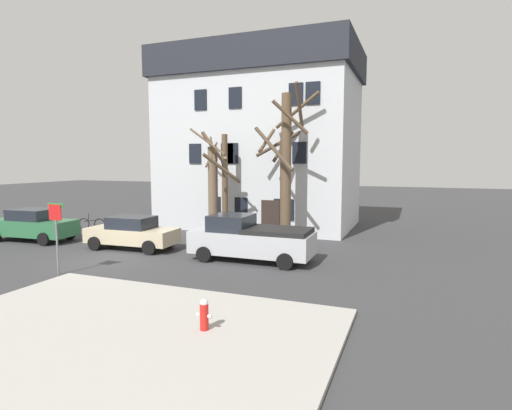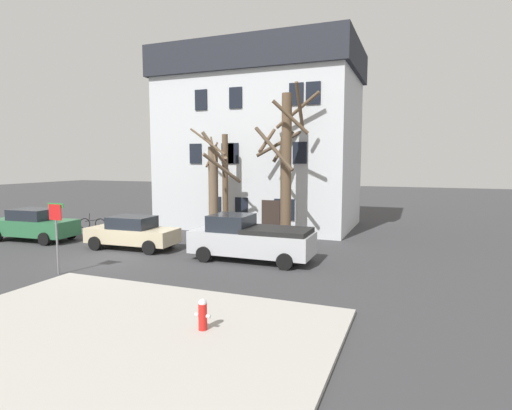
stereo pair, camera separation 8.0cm
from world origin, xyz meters
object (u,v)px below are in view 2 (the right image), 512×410
at_px(tree_bare_mid, 223,181).
at_px(car_beige_sedan, 132,233).
at_px(tree_bare_near, 214,189).
at_px(tree_bare_far, 284,184).
at_px(building_main, 261,139).
at_px(pickup_truck_silver, 251,239).
at_px(street_sign_pole, 56,225).
at_px(fire_hydrant, 203,314).
at_px(tree_bare_end, 287,163).
at_px(bicycle_leaning, 93,224).
at_px(car_green_sedan, 34,225).

relative_size(tree_bare_mid, car_beige_sedan, 1.34).
distance_m(tree_bare_near, tree_bare_far, 4.07).
relative_size(building_main, tree_bare_mid, 2.07).
relative_size(building_main, pickup_truck_silver, 2.38).
xyz_separation_m(tree_bare_near, street_sign_pole, (-2.15, -8.94, -0.87)).
distance_m(tree_bare_mid, fire_hydrant, 13.52).
bearing_deg(tree_bare_end, tree_bare_near, 179.49).
xyz_separation_m(tree_bare_end, bicycle_leaning, (-12.90, -0.10, -3.89)).
height_order(tree_bare_near, car_green_sedan, tree_bare_near).
bearing_deg(car_beige_sedan, pickup_truck_silver, -0.72).
height_order(tree_bare_mid, tree_bare_far, tree_bare_mid).
bearing_deg(building_main, street_sign_pole, -101.08).
relative_size(pickup_truck_silver, bicycle_leaning, 3.15).
relative_size(car_green_sedan, street_sign_pole, 1.76).
xyz_separation_m(fire_hydrant, street_sign_pole, (-7.82, 2.82, 1.40)).
height_order(tree_bare_far, bicycle_leaning, tree_bare_far).
height_order(building_main, car_beige_sedan, building_main).
relative_size(car_green_sedan, fire_hydrant, 6.10).
distance_m(building_main, tree_bare_far, 6.91).
bearing_deg(tree_bare_far, pickup_truck_silver, -92.58).
relative_size(building_main, fire_hydrant, 16.01).
height_order(tree_bare_far, fire_hydrant, tree_bare_far).
xyz_separation_m(tree_bare_mid, tree_bare_end, (3.86, -0.43, 1.06)).
bearing_deg(pickup_truck_silver, car_beige_sedan, 179.28).
bearing_deg(car_green_sedan, tree_bare_mid, 26.57).
height_order(building_main, street_sign_pole, building_main).
bearing_deg(tree_bare_end, fire_hydrant, -82.99).
xyz_separation_m(tree_bare_far, car_green_sedan, (-12.97, -4.39, -2.29)).
bearing_deg(tree_bare_end, street_sign_pole, -125.62).
height_order(car_green_sedan, pickup_truck_silver, pickup_truck_silver).
bearing_deg(bicycle_leaning, street_sign_pole, -53.45).
xyz_separation_m(tree_bare_near, tree_bare_far, (4.05, 0.13, 0.36)).
distance_m(tree_bare_end, bicycle_leaning, 13.48).
bearing_deg(street_sign_pole, tree_bare_mid, 74.88).
relative_size(tree_bare_mid, street_sign_pole, 2.24).
bearing_deg(car_green_sedan, tree_bare_end, 17.78).
distance_m(tree_bare_mid, bicycle_leaning, 9.50).
height_order(tree_bare_mid, bicycle_leaning, tree_bare_mid).
bearing_deg(car_beige_sedan, tree_bare_mid, 57.09).
height_order(tree_bare_far, car_green_sedan, tree_bare_far).
bearing_deg(fire_hydrant, tree_bare_far, 97.75).
height_order(tree_bare_end, bicycle_leaning, tree_bare_end).
xyz_separation_m(tree_bare_far, street_sign_pole, (-6.20, -9.07, -1.23)).
bearing_deg(fire_hydrant, car_green_sedan, 152.77).
height_order(tree_bare_near, tree_bare_far, tree_bare_far).
bearing_deg(tree_bare_mid, car_beige_sedan, -122.91).
xyz_separation_m(tree_bare_near, fire_hydrant, (5.67, -11.76, -2.27)).
xyz_separation_m(tree_bare_end, street_sign_pole, (-6.38, -8.90, -2.33)).
relative_size(tree_bare_mid, tree_bare_far, 1.01).
relative_size(tree_bare_near, tree_bare_far, 0.97).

